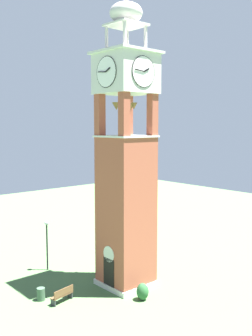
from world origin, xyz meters
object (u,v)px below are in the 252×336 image
at_px(park_bench, 62,295).
at_px(lamp_post, 47,236).
at_px(clock_tower, 126,171).
at_px(trash_bin, 41,294).

xyz_separation_m(park_bench, lamp_post, (-5.55, 2.13, 2.23)).
distance_m(clock_tower, park_bench, 9.01).
xyz_separation_m(park_bench, trash_bin, (-1.18, -0.88, -0.08)).
relative_size(clock_tower, lamp_post, 4.96).
bearing_deg(lamp_post, trash_bin, -34.53).
xyz_separation_m(clock_tower, trash_bin, (-1.76, -5.73, -7.65)).
relative_size(lamp_post, trash_bin, 4.90).
bearing_deg(clock_tower, park_bench, -96.84).
bearing_deg(lamp_post, park_bench, -21.01).
distance_m(clock_tower, trash_bin, 9.72).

